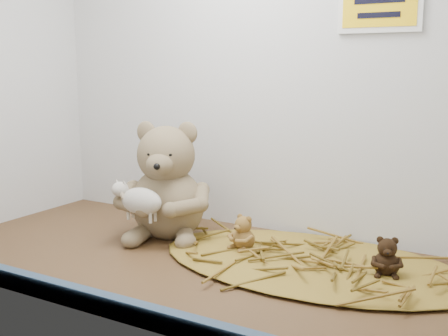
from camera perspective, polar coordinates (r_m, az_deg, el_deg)
The scene contains 8 objects.
alcove_shell at distance 122.34cm, azimuth -1.26°, elevation 12.10°, with size 120.40×60.20×90.40cm.
front_rail at distance 100.29cm, azimuth -12.72°, elevation -13.14°, with size 119.28×2.20×3.60cm, color #38516B.
straw_bed at distance 120.69cm, azimuth 8.73°, elevation -9.45°, with size 67.35×39.10×1.30cm, color brown.
main_teddy at distance 136.26cm, azimuth -5.80°, elevation -1.19°, with size 22.73×23.99×28.18cm, color #8B7D55, non-canonical shape.
toy_lamb at distance 129.13cm, azimuth -8.40°, elevation -3.38°, with size 13.70×8.36×8.85cm, color beige, non-canonical shape.
mini_teddy_tan at distance 125.38cm, azimuth 2.02°, elevation -6.37°, with size 6.27×6.62×7.78cm, color olive, non-canonical shape.
mini_teddy_brown at distance 114.93cm, azimuth 16.22°, elevation -8.41°, with size 6.19×6.53×7.68cm, color black, non-canonical shape.
wall_sign at distance 130.07cm, azimuth 15.57°, elevation 16.06°, with size 16.00×1.20×11.00cm, color #E6B40B.
Camera 1 is at (63.34, -95.60, 41.58)cm, focal length 45.00 mm.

